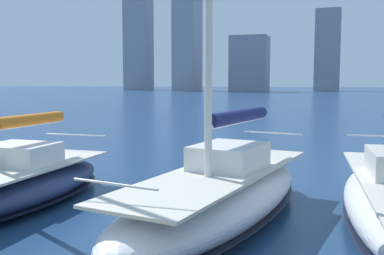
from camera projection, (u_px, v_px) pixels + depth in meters
city_skyline at (296, 34)px, 156.70m from camera, size 167.22×23.43×52.82m
sailboat_navy at (221, 193)px, 10.19m from camera, size 3.73×8.69×13.23m
sailboat_orange at (12, 181)px, 11.90m from camera, size 3.10×7.08×11.05m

